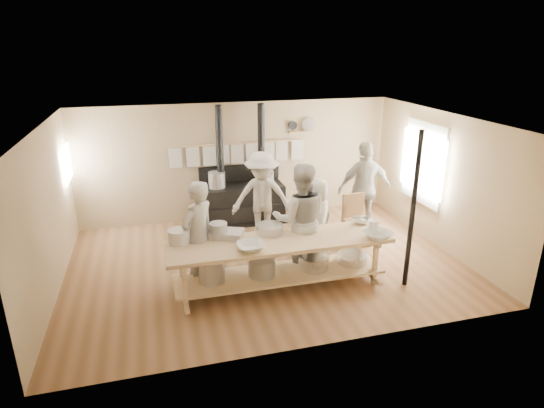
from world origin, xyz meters
name	(u,v)px	position (x,y,z in m)	size (l,w,h in m)	color
ground	(266,263)	(0.00, 0.00, 0.00)	(7.00, 7.00, 0.00)	brown
room_shell	(266,178)	(0.00, 0.00, 1.62)	(7.00, 7.00, 7.00)	tan
window_right	(424,163)	(3.47, 0.60, 1.50)	(0.09, 1.50, 1.65)	beige
left_opening	(67,164)	(-3.45, 2.00, 1.60)	(0.00, 0.90, 0.90)	white
stove	(242,199)	(-0.01, 2.12, 0.52)	(1.90, 0.75, 2.60)	black
towel_rail	(239,151)	(0.00, 2.40, 1.55)	(3.00, 0.04, 0.47)	tan
back_wall_shelf	(302,127)	(1.46, 2.43, 2.00)	(0.63, 0.14, 0.32)	tan
prep_table	(279,259)	(-0.01, -0.90, 0.52)	(3.60, 0.90, 0.85)	tan
support_post	(413,212)	(2.05, -1.35, 1.30)	(0.08, 0.08, 2.60)	black
cook_far_left	(198,236)	(-1.25, -0.54, 0.91)	(0.67, 0.44, 1.83)	#A09A8E
cook_left	(300,220)	(0.49, -0.46, 0.98)	(0.96, 0.74, 1.97)	#A09A8E
cook_center	(316,219)	(0.95, 0.00, 0.76)	(0.75, 0.48, 1.52)	#A09A8E
cook_right	(364,188)	(2.31, 0.86, 0.97)	(1.14, 0.47, 1.95)	#A09A8E
cook_by_window	(262,198)	(0.17, 0.95, 0.93)	(1.20, 0.69, 1.85)	#A09A8E
chair	(356,230)	(1.95, 0.37, 0.29)	(0.48, 0.48, 1.00)	brown
bowl_white_a	(250,247)	(-0.53, -1.12, 0.90)	(0.42, 0.42, 0.10)	white
bowl_steel_a	(179,240)	(-1.55, -0.57, 0.90)	(0.29, 0.29, 0.09)	silver
bowl_white_b	(378,235)	(1.55, -1.23, 0.91)	(0.45, 0.45, 0.11)	white
bowl_steel_b	(360,221)	(1.55, -0.57, 0.90)	(0.29, 0.29, 0.09)	silver
roasting_pan	(227,234)	(-0.80, -0.57, 0.91)	(0.52, 0.34, 0.11)	#B2B2B7
mixing_bowl_large	(270,229)	(-0.08, -0.58, 0.92)	(0.45, 0.45, 0.14)	silver
bucket_galv	(219,231)	(-0.93, -0.57, 0.98)	(0.28, 0.28, 0.26)	gray
deep_bowl_enamel	(179,236)	(-1.55, -0.57, 0.96)	(0.34, 0.34, 0.21)	white
pitcher	(373,227)	(1.55, -1.05, 0.97)	(0.15, 0.15, 0.23)	white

